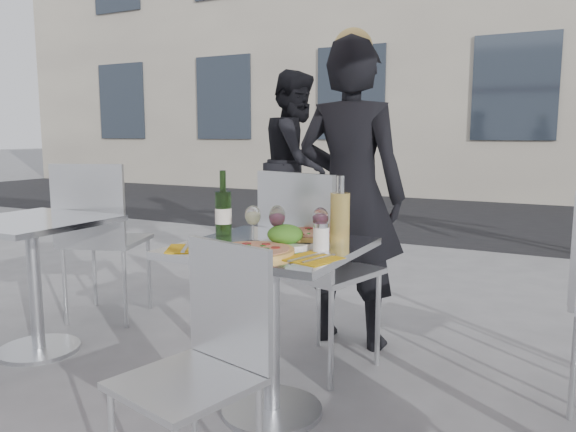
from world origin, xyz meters
The scene contains 21 objects.
ground centered at (0.00, 0.00, 0.00)m, with size 80.00×80.00×0.00m, color slate.
street_asphalt centered at (0.00, 6.50, 0.00)m, with size 24.00×5.00×0.00m, color black.
main_table centered at (0.00, 0.00, 0.54)m, with size 0.72×0.72×0.75m.
side_table_left centered at (-1.50, 0.00, 0.54)m, with size 0.72×0.72×0.75m.
chair_far centered at (-0.03, 0.46, 0.61)m, with size 0.57×0.58×1.03m.
chair_near centered at (0.08, -0.58, 0.50)m, with size 0.47×0.48×0.85m.
side_chair_lfar centered at (-1.57, 0.54, 0.61)m, with size 0.60×0.61×1.03m.
woman_diner centered at (-0.02, 0.95, 0.86)m, with size 0.63×0.41×1.73m, color black.
pedestrian_a centered at (-1.44, 3.07, 0.92)m, with size 0.89×0.69×1.83m, color black.
pizza_near centered at (0.03, -0.19, 0.76)m, with size 0.33×0.33×0.02m.
pizza_far centered at (0.09, 0.18, 0.77)m, with size 0.34×0.34×0.03m.
salad_plate centered at (0.06, 0.01, 0.79)m, with size 0.22×0.22×0.09m.
wine_bottle centered at (-0.29, 0.08, 0.86)m, with size 0.07×0.08×0.29m.
carafe centered at (0.27, 0.10, 0.87)m, with size 0.08×0.08×0.29m.
sugar_shaker centered at (0.23, -0.01, 0.80)m, with size 0.06×0.06×0.11m.
wineglass_white_a centered at (-0.09, 0.01, 0.86)m, with size 0.07×0.07×0.16m.
wineglass_white_b centered at (-0.01, 0.06, 0.86)m, with size 0.07×0.07×0.16m.
wineglass_red_a centered at (0.02, 0.01, 0.86)m, with size 0.07×0.07×0.16m.
wineglass_red_b centered at (0.19, 0.08, 0.86)m, with size 0.07×0.07×0.16m.
napkin_left centered at (-0.24, -0.24, 0.75)m, with size 0.25×0.25×0.01m.
napkin_right centered at (0.27, -0.17, 0.75)m, with size 0.22×0.22×0.01m.
Camera 1 is at (1.14, -2.01, 1.21)m, focal length 35.00 mm.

